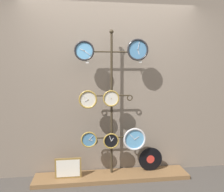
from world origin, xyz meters
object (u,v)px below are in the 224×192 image
object	(u,v)px
display_stand	(112,127)
clock_bottom_center	(111,141)
clock_middle_center	(111,98)
clock_bottom_left	(89,140)
picture_frame	(68,168)
clock_bottom_right	(135,139)
clock_top_right	(138,50)
vinyl_record	(150,159)
clock_top_left	(84,51)
clock_middle_left	(88,99)

from	to	relation	value
display_stand	clock_bottom_center	bearing A→B (deg)	-101.00
clock_middle_center	clock_bottom_left	world-z (taller)	clock_middle_center
display_stand	clock_bottom_left	distance (m)	0.37
display_stand	picture_frame	distance (m)	0.82
clock_bottom_right	clock_middle_center	bearing A→B (deg)	-179.51
display_stand	clock_top_right	xyz separation A→B (m)	(0.34, -0.10, 1.09)
clock_bottom_left	clock_bottom_right	size ratio (longest dim) A/B	0.69
clock_bottom_center	picture_frame	distance (m)	0.70
vinyl_record	picture_frame	bearing A→B (deg)	-176.50
display_stand	clock_middle_center	size ratio (longest dim) A/B	9.20
clock_top_left	vinyl_record	world-z (taller)	clock_top_left
clock_middle_left	picture_frame	size ratio (longest dim) A/B	0.69
clock_bottom_right	clock_middle_left	bearing A→B (deg)	-177.76
clock_bottom_left	clock_bottom_right	world-z (taller)	clock_bottom_right
clock_bottom_right	vinyl_record	bearing A→B (deg)	14.02
clock_middle_left	clock_bottom_right	world-z (taller)	clock_middle_left
clock_top_left	clock_bottom_center	bearing A→B (deg)	0.01
clock_middle_center	clock_top_right	bearing A→B (deg)	-1.42
clock_top_left	clock_top_right	size ratio (longest dim) A/B	0.90
display_stand	clock_bottom_right	bearing A→B (deg)	-14.63
clock_middle_center	clock_bottom_center	size ratio (longest dim) A/B	1.02
clock_bottom_right	vinyl_record	distance (m)	0.43
clock_middle_center	clock_bottom_center	xyz separation A→B (m)	(-0.00, -0.00, -0.60)
clock_middle_left	display_stand	bearing A→B (deg)	18.10
clock_top_left	clock_bottom_right	distance (m)	1.41
clock_bottom_left	picture_frame	size ratio (longest dim) A/B	0.62
clock_middle_center	clock_bottom_left	distance (m)	0.64
clock_top_left	picture_frame	xyz separation A→B (m)	(-0.24, -0.00, -1.60)
display_stand	vinyl_record	size ratio (longest dim) A/B	5.93
clock_bottom_left	clock_bottom_right	bearing A→B (deg)	1.94
clock_middle_center	display_stand	bearing A→B (deg)	78.91
clock_middle_left	clock_bottom_left	distance (m)	0.56
clock_middle_left	clock_middle_center	distance (m)	0.32
clock_bottom_left	clock_bottom_center	xyz separation A→B (m)	(0.31, 0.02, -0.04)
clock_top_left	clock_bottom_left	bearing A→B (deg)	-18.11
clock_bottom_left	vinyl_record	distance (m)	0.98
clock_bottom_center	picture_frame	xyz separation A→B (m)	(-0.60, -0.00, -0.36)
clock_middle_center	clock_bottom_center	bearing A→B (deg)	-98.46
display_stand	clock_middle_left	distance (m)	0.55
clock_bottom_center	vinyl_record	distance (m)	0.69
clock_top_right	clock_middle_center	distance (m)	0.75
clock_middle_center	picture_frame	xyz separation A→B (m)	(-0.60, -0.01, -0.96)
clock_bottom_left	picture_frame	world-z (taller)	clock_bottom_left
display_stand	clock_bottom_center	distance (m)	0.19
display_stand	picture_frame	world-z (taller)	display_stand
clock_bottom_left	clock_middle_center	bearing A→B (deg)	3.52
clock_top_left	clock_bottom_right	xyz separation A→B (m)	(0.69, 0.01, -1.23)
clock_bottom_center	clock_bottom_right	xyz separation A→B (m)	(0.34, 0.01, 0.01)
display_stand	clock_middle_left	bearing A→B (deg)	-161.90
display_stand	clock_top_right	distance (m)	1.14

